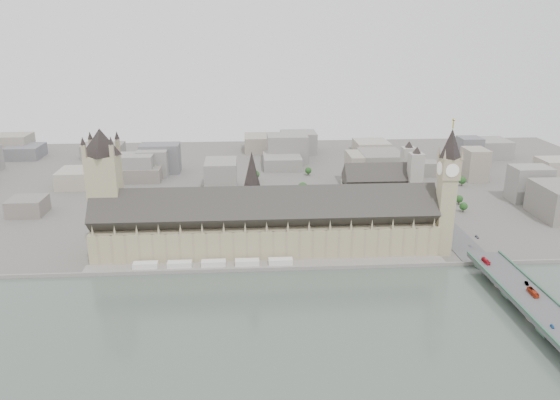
{
  "coord_description": "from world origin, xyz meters",
  "views": [
    {
      "loc": [
        -14.99,
        -380.08,
        174.0
      ],
      "look_at": [
        12.89,
        44.16,
        35.66
      ],
      "focal_mm": 35.0,
      "sensor_mm": 36.0,
      "label": 1
    }
  ],
  "objects": [
    {
      "name": "car_approach",
      "position": [
        168.96,
        13.93,
        10.98
      ],
      "size": [
        2.33,
        5.13,
        1.46
      ],
      "primitive_type": "imported",
      "rotation": [
        0.0,
        0.0,
        0.06
      ],
      "color": "gray",
      "rests_on": "westminster_bridge"
    },
    {
      "name": "ground",
      "position": [
        0.0,
        0.0,
        0.0
      ],
      "size": [
        900.0,
        900.0,
        0.0
      ],
      "primitive_type": "plane",
      "color": "#595651",
      "rests_on": "ground"
    },
    {
      "name": "city_skyline_inland",
      "position": [
        0.0,
        245.0,
        19.0
      ],
      "size": [
        720.0,
        360.0,
        38.0
      ],
      "primitive_type": null,
      "color": "gray",
      "rests_on": "ground"
    },
    {
      "name": "terrace_tents",
      "position": [
        -40.0,
        -7.0,
        4.0
      ],
      "size": [
        118.0,
        7.0,
        4.0
      ],
      "color": "white",
      "rests_on": "river_terrace"
    },
    {
      "name": "elizabeth_tower",
      "position": [
        138.0,
        8.0,
        58.09
      ],
      "size": [
        17.0,
        17.0,
        107.5
      ],
      "color": "tan",
      "rests_on": "ground"
    },
    {
      "name": "red_bus_north",
      "position": [
        155.77,
        -32.89,
        11.61
      ],
      "size": [
        2.59,
        9.86,
        2.73
      ],
      "primitive_type": "imported",
      "rotation": [
        0.0,
        0.0,
        0.03
      ],
      "color": "red",
      "rests_on": "westminster_bridge"
    },
    {
      "name": "red_bus_south",
      "position": [
        165.0,
        -81.69,
        11.88
      ],
      "size": [
        3.16,
        11.78,
        3.25
      ],
      "primitive_type": "imported",
      "rotation": [
        0.0,
        0.0,
        -0.04
      ],
      "color": "#BD3617",
      "rests_on": "westminster_bridge"
    },
    {
      "name": "victoria_tower",
      "position": [
        -122.0,
        26.0,
        55.2
      ],
      "size": [
        30.0,
        30.0,
        100.0
      ],
      "color": "tan",
      "rests_on": "ground"
    },
    {
      "name": "car_silver",
      "position": [
        168.28,
        -67.53,
        11.06
      ],
      "size": [
        2.81,
        5.17,
        1.62
      ],
      "primitive_type": "imported",
      "rotation": [
        0.0,
        0.0,
        -0.24
      ],
      "color": "gray",
      "rests_on": "westminster_bridge"
    },
    {
      "name": "central_tower",
      "position": [
        -10.0,
        26.0,
        57.92
      ],
      "size": [
        13.0,
        13.0,
        48.0
      ],
      "color": "gray",
      "rests_on": "ground"
    },
    {
      "name": "westminster_abbey",
      "position": [
        110.92,
        95.0,
        25.08
      ],
      "size": [
        68.0,
        36.0,
        64.0
      ],
      "color": "gray",
      "rests_on": "ground"
    },
    {
      "name": "embankment_wall",
      "position": [
        0.0,
        -15.0,
        1.5
      ],
      "size": [
        600.0,
        1.5,
        3.0
      ],
      "primitive_type": "cube",
      "color": "gray",
      "rests_on": "ground"
    },
    {
      "name": "palace_of_westminster",
      "position": [
        0.0,
        19.7,
        22.71
      ],
      "size": [
        265.0,
        40.73,
        55.44
      ],
      "color": "tan",
      "rests_on": "ground"
    },
    {
      "name": "westminster_bridge",
      "position": [
        162.0,
        -87.5,
        5.12
      ],
      "size": [
        25.0,
        325.0,
        10.25
      ],
      "primitive_type": "cube",
      "color": "#474749",
      "rests_on": "ground"
    },
    {
      "name": "park_trees",
      "position": [
        -10.0,
        60.0,
        7.5
      ],
      "size": [
        110.0,
        30.0,
        15.0
      ],
      "primitive_type": null,
      "color": "#1F4518",
      "rests_on": "ground"
    },
    {
      "name": "car_blue",
      "position": [
        156.42,
        -120.13,
        10.9
      ],
      "size": [
        2.39,
        4.1,
        1.31
      ],
      "primitive_type": "imported",
      "rotation": [
        0.0,
        0.0,
        -0.23
      ],
      "color": "#1954A4",
      "rests_on": "westminster_bridge"
    },
    {
      "name": "river_terrace",
      "position": [
        0.0,
        -7.5,
        1.0
      ],
      "size": [
        270.0,
        15.0,
        2.0
      ],
      "primitive_type": "cube",
      "color": "gray",
      "rests_on": "ground"
    }
  ]
}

